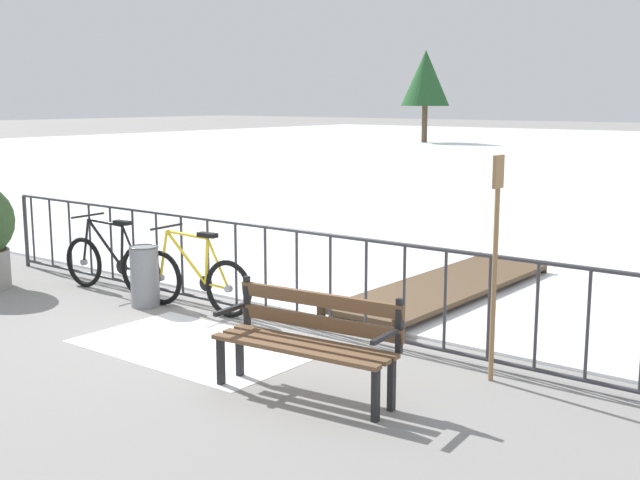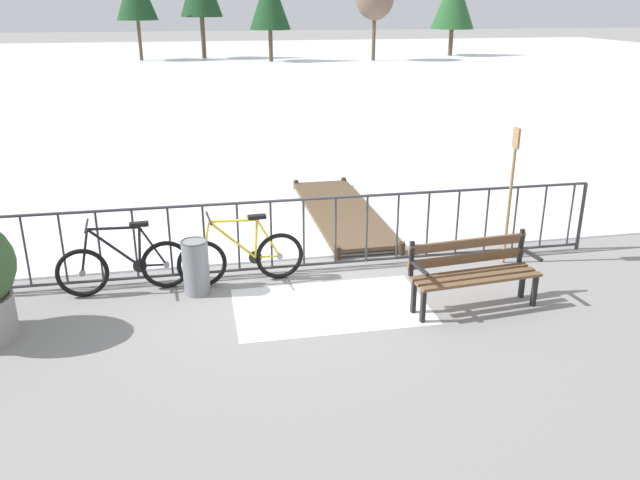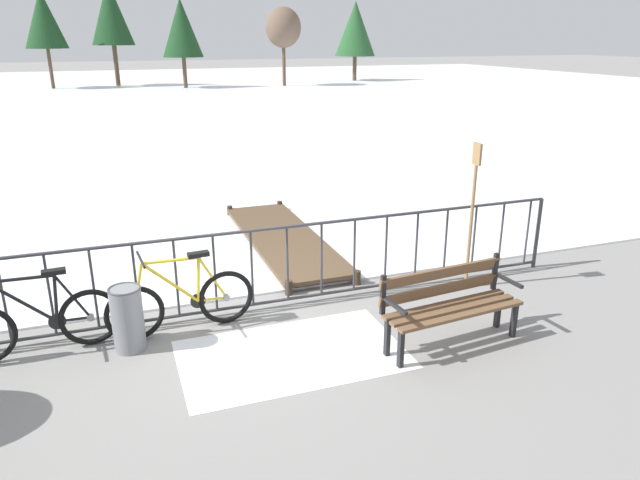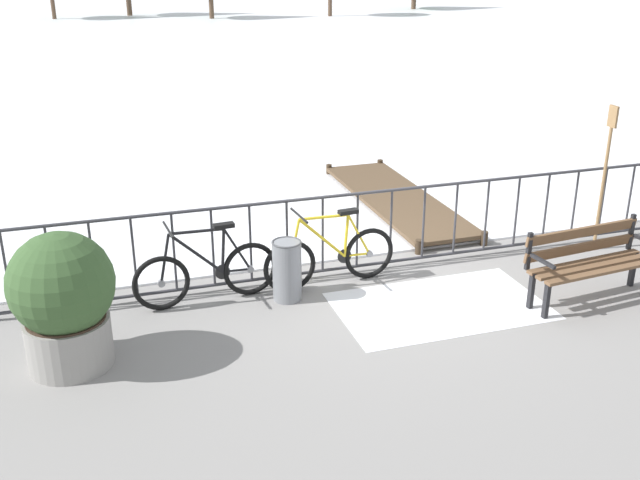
{
  "view_description": "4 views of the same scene",
  "coord_description": "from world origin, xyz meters",
  "px_view_note": "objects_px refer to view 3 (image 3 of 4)",
  "views": [
    {
      "loc": [
        6.13,
        -6.56,
        2.45
      ],
      "look_at": [
        1.04,
        -0.05,
        1.0
      ],
      "focal_mm": 45.31,
      "sensor_mm": 36.0,
      "label": 1
    },
    {
      "loc": [
        -1.18,
        -8.26,
        3.58
      ],
      "look_at": [
        0.4,
        -0.31,
        0.56
      ],
      "focal_mm": 35.93,
      "sensor_mm": 36.0,
      "label": 2
    },
    {
      "loc": [
        -1.26,
        -6.54,
        3.26
      ],
      "look_at": [
        1.02,
        -0.27,
        0.93
      ],
      "focal_mm": 32.9,
      "sensor_mm": 36.0,
      "label": 3
    },
    {
      "loc": [
        -3.34,
        -8.11,
        3.93
      ],
      "look_at": [
        -0.8,
        -0.25,
        0.6
      ],
      "focal_mm": 41.85,
      "sensor_mm": 36.0,
      "label": 4
    }
  ],
  "objects_px": {
    "park_bench": "(449,300)",
    "trash_bin": "(128,318)",
    "bicycle_near_railing": "(38,323)",
    "oar_upright": "(472,207)",
    "bicycle_second": "(182,302)"
  },
  "relations": [
    {
      "from": "bicycle_near_railing",
      "to": "park_bench",
      "type": "relative_size",
      "value": 1.04
    },
    {
      "from": "bicycle_second",
      "to": "trash_bin",
      "type": "relative_size",
      "value": 2.33
    },
    {
      "from": "bicycle_near_railing",
      "to": "park_bench",
      "type": "bearing_deg",
      "value": -16.53
    },
    {
      "from": "bicycle_second",
      "to": "oar_upright",
      "type": "xyz_separation_m",
      "value": [
        3.8,
        -0.04,
        0.77
      ]
    },
    {
      "from": "park_bench",
      "to": "trash_bin",
      "type": "xyz_separation_m",
      "value": [
        -3.34,
        1.05,
        -0.14
      ]
    },
    {
      "from": "trash_bin",
      "to": "oar_upright",
      "type": "distance_m",
      "value": 4.48
    },
    {
      "from": "bicycle_near_railing",
      "to": "oar_upright",
      "type": "relative_size",
      "value": 0.86
    },
    {
      "from": "oar_upright",
      "to": "trash_bin",
      "type": "bearing_deg",
      "value": -177.63
    },
    {
      "from": "bicycle_near_railing",
      "to": "trash_bin",
      "type": "xyz_separation_m",
      "value": [
        0.9,
        -0.21,
        0.0
      ]
    },
    {
      "from": "park_bench",
      "to": "bicycle_second",
      "type": "bearing_deg",
      "value": 155.21
    },
    {
      "from": "bicycle_second",
      "to": "trash_bin",
      "type": "height_order",
      "value": "bicycle_second"
    },
    {
      "from": "park_bench",
      "to": "trash_bin",
      "type": "distance_m",
      "value": 3.51
    },
    {
      "from": "trash_bin",
      "to": "oar_upright",
      "type": "height_order",
      "value": "oar_upright"
    },
    {
      "from": "bicycle_second",
      "to": "trash_bin",
      "type": "distance_m",
      "value": 0.65
    },
    {
      "from": "trash_bin",
      "to": "bicycle_second",
      "type": "bearing_deg",
      "value": 19.69
    }
  ]
}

